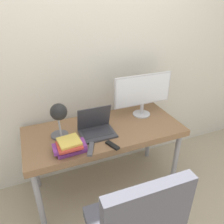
% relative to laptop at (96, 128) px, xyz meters
% --- Properties ---
extents(ground_plane, '(12.00, 12.00, 0.00)m').
position_rel_laptop_xyz_m(ground_plane, '(0.09, -0.29, -0.77)').
color(ground_plane, tan).
extents(wall_back, '(8.00, 0.05, 2.60)m').
position_rel_laptop_xyz_m(wall_back, '(0.09, 0.42, 0.53)').
color(wall_back, beige).
rests_on(wall_back, ground_plane).
extents(desk, '(1.45, 0.64, 0.72)m').
position_rel_laptop_xyz_m(desk, '(0.09, 0.04, -0.12)').
color(desk, brown).
rests_on(desk, ground_plane).
extents(laptop, '(0.30, 0.24, 0.24)m').
position_rel_laptop_xyz_m(laptop, '(0.00, 0.00, 0.00)').
color(laptop, '#38383D').
rests_on(laptop, desk).
extents(monitor, '(0.61, 0.18, 0.43)m').
position_rel_laptop_xyz_m(monitor, '(0.54, 0.15, 0.20)').
color(monitor, '#B7B7BC').
rests_on(monitor, desk).
extents(desk_lamp, '(0.15, 0.28, 0.37)m').
position_rel_laptop_xyz_m(desk_lamp, '(-0.31, -0.04, 0.21)').
color(desk_lamp, '#4C4C51').
rests_on(desk_lamp, desk).
extents(book_stack, '(0.26, 0.19, 0.10)m').
position_rel_laptop_xyz_m(book_stack, '(-0.28, -0.17, -0.00)').
color(book_stack, '#753384').
rests_on(book_stack, desk).
extents(tv_remote, '(0.10, 0.17, 0.02)m').
position_rel_laptop_xyz_m(tv_remote, '(-0.12, -0.22, -0.04)').
color(tv_remote, '#4C4C51').
rests_on(tv_remote, desk).
extents(media_remote, '(0.09, 0.14, 0.02)m').
position_rel_laptop_xyz_m(media_remote, '(0.06, -0.24, -0.04)').
color(media_remote, black).
rests_on(media_remote, desk).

